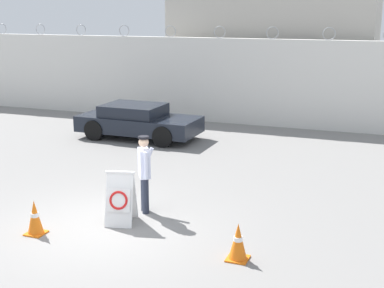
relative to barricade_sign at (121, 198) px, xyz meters
The scene contains 8 objects.
ground_plane 0.74m from the barricade_sign, 125.12° to the right, with size 90.00×90.00×0.00m, color gray.
perimeter_wall 10.82m from the barricade_sign, 91.46° to the left, with size 36.00×0.30×3.78m.
building_block 15.50m from the barricade_sign, 89.39° to the left, with size 8.39×7.28×4.97m.
barricade_sign is the anchor object (origin of this frame).
security_guard 0.89m from the barricade_sign, 75.60° to the left, with size 0.44×0.67×1.74m.
traffic_cone_near 1.76m from the barricade_sign, 140.49° to the right, with size 0.37×0.37×0.71m.
traffic_cone_mid 2.89m from the barricade_sign, 15.49° to the right, with size 0.39×0.39×0.69m.
parked_car_front_coupe 7.72m from the barricade_sign, 113.56° to the left, with size 4.25×1.98×1.19m.
Camera 1 is at (5.41, -8.97, 4.39)m, focal length 50.00 mm.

